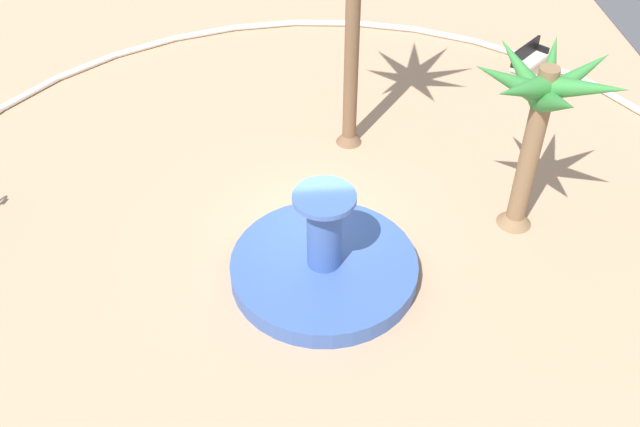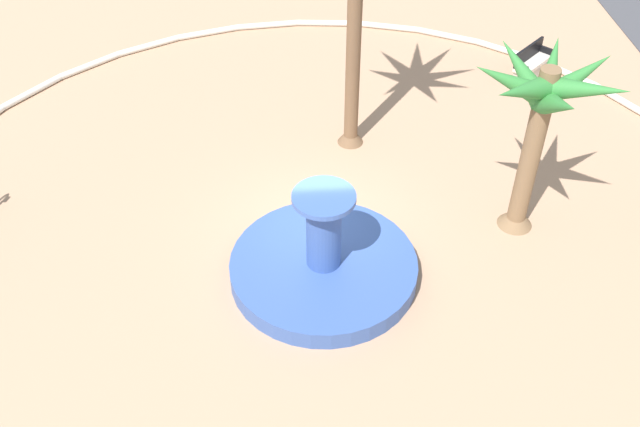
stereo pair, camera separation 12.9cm
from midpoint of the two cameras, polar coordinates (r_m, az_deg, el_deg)
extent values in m
plane|color=tan|center=(17.66, 0.10, -1.51)|extent=(80.00, 80.00, 0.00)
torus|color=silver|center=(17.59, 0.10, -1.27)|extent=(21.97, 21.97, 0.20)
cylinder|color=#38569E|center=(16.47, 0.51, -4.35)|extent=(4.25, 4.25, 0.45)
cylinder|color=#19567F|center=(16.49, 0.51, -4.44)|extent=(3.74, 3.74, 0.34)
cylinder|color=#38569E|center=(15.67, 0.53, -1.46)|extent=(0.77, 0.77, 1.82)
cylinder|color=#3D5FAD|center=(15.03, 0.56, 1.26)|extent=(1.36, 1.36, 0.12)
cylinder|color=brown|center=(17.21, 16.50, 4.57)|extent=(0.45, 0.45, 4.34)
cone|color=brown|center=(18.38, 15.38, -0.22)|extent=(0.85, 0.85, 0.50)
cone|color=#337F38|center=(15.67, 18.49, 8.10)|extent=(1.77, 0.57, 1.29)
cone|color=#337F38|center=(16.04, 20.56, 9.11)|extent=(1.51, 1.77, 0.99)
cone|color=#337F38|center=(16.70, 19.86, 10.09)|extent=(1.09, 1.86, 1.22)
cone|color=#337F38|center=(16.91, 17.95, 10.74)|extent=(1.83, 1.21, 1.31)
cone|color=#337F38|center=(16.67, 15.89, 10.74)|extent=(1.81, 1.31, 1.32)
cone|color=#337F38|center=(16.06, 15.01, 9.99)|extent=(0.81, 1.84, 1.19)
cone|color=#337F38|center=(15.57, 15.96, 9.25)|extent=(1.46, 1.79, 0.98)
cylinder|color=brown|center=(18.78, 2.91, 14.31)|extent=(0.38, 0.38, 6.96)
cone|color=brown|center=(20.45, 2.61, 6.23)|extent=(0.73, 0.73, 0.50)
cube|color=beige|center=(24.36, 16.56, 11.28)|extent=(1.46, 1.50, 0.12)
cube|color=black|center=(24.29, 16.26, 12.08)|extent=(1.16, 1.21, 0.50)
cube|color=#B6ADA0|center=(24.48, 16.44, 10.77)|extent=(1.35, 1.38, 0.39)
cube|color=black|center=(24.90, 17.48, 12.14)|extent=(0.38, 0.37, 0.24)
cube|color=black|center=(23.69, 15.71, 10.96)|extent=(0.38, 0.37, 0.24)
camera|label=1|loc=(0.06, -89.78, 0.20)|focal=40.63mm
camera|label=2|loc=(0.06, 90.22, -0.20)|focal=40.63mm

